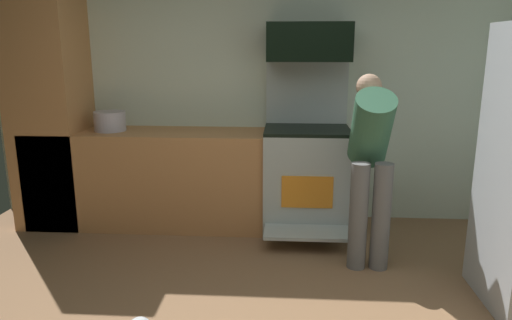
% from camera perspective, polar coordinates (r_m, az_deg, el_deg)
% --- Properties ---
extents(wall_back, '(5.20, 0.12, 2.60)m').
position_cam_1_polar(wall_back, '(4.61, 0.18, 9.03)').
color(wall_back, silver).
rests_on(wall_back, ground).
extents(lower_cabinet_run, '(2.40, 0.60, 0.90)m').
position_cam_1_polar(lower_cabinet_run, '(4.56, -11.49, -2.17)').
color(lower_cabinet_run, '#BD814C').
rests_on(lower_cabinet_run, ground).
extents(cabinet_column, '(0.60, 0.60, 2.10)m').
position_cam_1_polar(cabinet_column, '(4.80, -23.47, 5.09)').
color(cabinet_column, '#BD814C').
rests_on(cabinet_column, ground).
extents(oven_range, '(0.76, 0.95, 1.53)m').
position_cam_1_polar(oven_range, '(4.38, 6.04, -1.79)').
color(oven_range, '#AFBAB7').
rests_on(oven_range, ground).
extents(microwave, '(0.74, 0.38, 0.33)m').
position_cam_1_polar(microwave, '(4.31, 6.40, 13.95)').
color(microwave, black).
rests_on(microwave, oven_range).
extents(person_cook, '(0.31, 0.58, 1.46)m').
position_cam_1_polar(person_cook, '(3.67, 13.63, 0.46)').
color(person_cook, slate).
rests_on(person_cook, ground).
extents(stock_pot, '(0.29, 0.29, 0.18)m').
position_cam_1_polar(stock_pot, '(4.59, -17.20, 4.50)').
color(stock_pot, '#BAB4C4').
rests_on(stock_pot, lower_cabinet_run).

